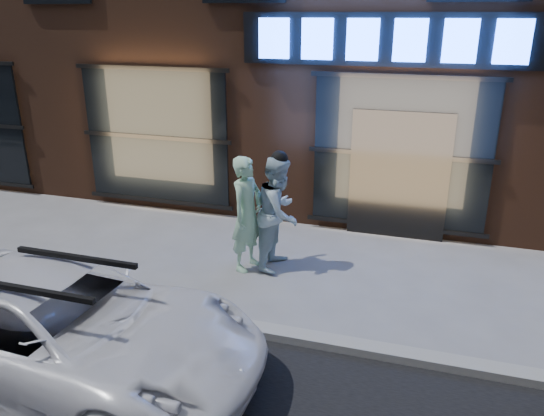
{
  "coord_description": "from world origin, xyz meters",
  "views": [
    {
      "loc": [
        0.52,
        -5.74,
        4.04
      ],
      "look_at": [
        -1.74,
        1.6,
        1.2
      ],
      "focal_mm": 35.0,
      "sensor_mm": 36.0,
      "label": 1
    }
  ],
  "objects": [
    {
      "name": "man_cap",
      "position": [
        -1.76,
        2.06,
        0.95
      ],
      "size": [
        0.79,
        0.98,
        1.91
      ],
      "primitive_type": "imported",
      "rotation": [
        0.0,
        0.0,
        1.49
      ],
      "color": "white",
      "rests_on": "ground"
    },
    {
      "name": "ground",
      "position": [
        0.0,
        0.0,
        0.0
      ],
      "size": [
        90.0,
        90.0,
        0.0
      ],
      "primitive_type": "plane",
      "color": "slate",
      "rests_on": "ground"
    },
    {
      "name": "man_bowtie",
      "position": [
        -2.24,
        1.83,
        0.96
      ],
      "size": [
        0.62,
        0.79,
        1.92
      ],
      "primitive_type": "imported",
      "rotation": [
        0.0,
        0.0,
        1.31
      ],
      "color": "#A9DFBC",
      "rests_on": "ground"
    },
    {
      "name": "curb",
      "position": [
        0.0,
        0.0,
        0.06
      ],
      "size": [
        60.0,
        0.25,
        0.12
      ],
      "primitive_type": "cube",
      "color": "gray",
      "rests_on": "ground"
    },
    {
      "name": "white_suv",
      "position": [
        -3.3,
        -1.49,
        0.66
      ],
      "size": [
        4.81,
        2.34,
        1.32
      ],
      "primitive_type": "imported",
      "rotation": [
        0.0,
        0.0,
        1.54
      ],
      "color": "white",
      "rests_on": "ground"
    }
  ]
}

